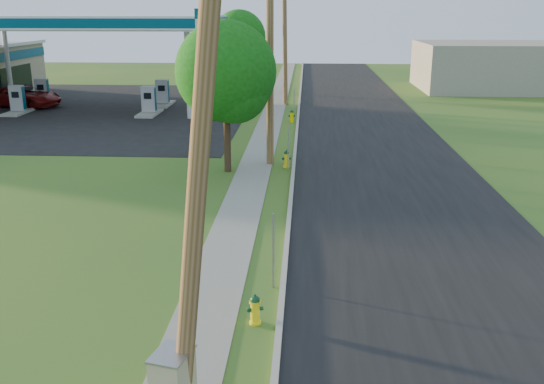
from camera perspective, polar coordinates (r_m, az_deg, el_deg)
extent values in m
plane|color=#2F5D24|center=(12.11, -2.25, -17.61)|extent=(140.00, 140.00, 0.00)
cube|color=black|center=(21.36, 12.46, -2.21)|extent=(8.00, 120.00, 0.02)
cube|color=#9E9B91|center=(21.05, 1.67, -1.89)|extent=(0.15, 120.00, 0.15)
cube|color=gray|center=(21.19, -3.07, -1.96)|extent=(1.50, 120.00, 0.03)
cube|color=black|center=(45.76, -18.79, 7.42)|extent=(26.00, 28.00, 0.02)
cylinder|color=brown|center=(9.31, -6.85, 3.70)|extent=(1.31, 0.32, 9.48)
cylinder|color=brown|center=(27.04, -0.20, 12.76)|extent=(0.32, 0.32, 9.80)
cylinder|color=brown|center=(45.00, 1.22, 14.22)|extent=(0.49, 0.32, 9.50)
cube|color=gray|center=(15.31, 0.13, -5.59)|extent=(0.05, 0.04, 2.00)
cube|color=gray|center=(26.59, 1.52, 4.18)|extent=(0.05, 0.04, 2.00)
cube|color=gray|center=(38.58, 2.09, 8.17)|extent=(0.05, 0.04, 2.00)
cylinder|color=silver|center=(50.69, -23.59, 10.89)|extent=(0.36, 0.36, 5.50)
cylinder|color=silver|center=(39.56, -7.87, 10.80)|extent=(0.36, 0.36, 5.50)
cylinder|color=silver|center=(46.03, -6.30, 11.69)|extent=(0.36, 0.36, 5.50)
cube|color=silver|center=(44.54, -17.06, 15.03)|extent=(18.00, 9.00, 0.90)
cube|color=#00425A|center=(44.54, -17.06, 15.03)|extent=(18.15, 9.15, 0.63)
cube|color=silver|center=(44.55, -17.02, 14.63)|extent=(18.18, 9.18, 0.10)
cube|color=#9E9B91|center=(44.95, -22.71, 6.95)|extent=(1.20, 3.20, 0.18)
cube|color=#9EA0A3|center=(44.82, -22.85, 8.16)|extent=(0.90, 0.50, 1.70)
cube|color=#00425A|center=(44.82, -22.85, 8.16)|extent=(0.94, 0.40, 1.50)
cube|color=black|center=(44.55, -23.03, 8.42)|extent=(0.50, 0.02, 0.40)
cube|color=#9E9B91|center=(41.84, -11.45, 7.27)|extent=(1.20, 3.20, 0.18)
cube|color=#9EA0A3|center=(41.69, -11.53, 8.57)|extent=(0.90, 0.50, 1.70)
cube|color=#00425A|center=(41.69, -11.53, 8.57)|extent=(0.94, 0.40, 1.50)
cube|color=black|center=(41.40, -11.64, 8.85)|extent=(0.50, 0.02, 0.40)
cube|color=#9E9B91|center=(48.54, -20.70, 7.82)|extent=(1.20, 3.20, 0.18)
cube|color=#9EA0A3|center=(48.42, -20.82, 8.94)|extent=(0.90, 0.50, 1.70)
cube|color=#00425A|center=(48.42, -20.82, 8.94)|extent=(0.94, 0.40, 1.50)
cube|color=black|center=(48.14, -20.98, 9.18)|extent=(0.50, 0.02, 0.40)
cube|color=#9E9B91|center=(45.67, -10.21, 8.13)|extent=(1.20, 3.20, 0.18)
cube|color=#9EA0A3|center=(45.54, -10.27, 9.32)|extent=(0.90, 0.50, 1.70)
cube|color=#00425A|center=(45.54, -10.27, 9.32)|extent=(0.94, 0.40, 1.50)
cube|color=black|center=(45.25, -10.37, 9.59)|extent=(0.50, 0.02, 0.40)
cylinder|color=gray|center=(33.18, -6.44, 9.26)|extent=(0.24, 0.24, 5.00)
cube|color=silver|center=(32.91, -6.63, 14.96)|extent=(0.30, 2.00, 2.00)
cube|color=#00425A|center=(32.89, -6.68, 16.35)|extent=(0.34, 2.04, 0.50)
cube|color=gray|center=(57.70, 20.75, 11.02)|extent=(14.00, 10.00, 4.00)
cylinder|color=#352717|center=(26.27, -4.24, 5.46)|extent=(0.30, 0.30, 3.33)
sphere|color=#10510C|center=(25.88, -4.37, 11.24)|extent=(4.26, 4.26, 4.26)
sphere|color=#10510C|center=(25.60, -3.53, 9.70)|extent=(2.93, 2.93, 2.93)
cylinder|color=#352717|center=(52.80, -3.07, 11.34)|extent=(0.30, 0.30, 3.50)
sphere|color=#10510C|center=(52.60, -3.12, 14.37)|extent=(4.48, 4.48, 4.48)
sphere|color=#10510C|center=(52.30, -2.69, 13.60)|extent=(3.08, 3.08, 3.08)
cylinder|color=yellow|center=(14.06, -1.59, -12.16)|extent=(0.27, 0.27, 0.06)
cylinder|color=yellow|center=(13.93, -1.60, -11.22)|extent=(0.21, 0.21, 0.58)
cylinder|color=yellow|center=(13.82, -1.61, -10.29)|extent=(0.27, 0.27, 0.04)
sphere|color=#103D1E|center=(13.80, -1.61, -10.15)|extent=(0.22, 0.22, 0.22)
cylinder|color=#103D1E|center=(13.75, -1.61, -9.72)|extent=(0.05, 0.05, 0.06)
cylinder|color=#103D1E|center=(13.78, -1.54, -11.20)|extent=(0.13, 0.13, 0.11)
cylinder|color=#103D1E|center=(13.88, -2.17, -10.97)|extent=(0.11, 0.10, 0.09)
cylinder|color=#103D1E|center=(13.91, -1.03, -10.90)|extent=(0.11, 0.10, 0.09)
cylinder|color=yellow|center=(27.24, 1.38, 2.40)|extent=(0.31, 0.31, 0.07)
cylinder|color=yellow|center=(27.17, 1.38, 3.00)|extent=(0.24, 0.24, 0.65)
cylinder|color=yellow|center=(27.10, 1.39, 3.58)|extent=(0.31, 0.31, 0.04)
sphere|color=#0D381F|center=(27.09, 1.39, 3.67)|extent=(0.25, 0.25, 0.25)
cylinder|color=#0D381F|center=(27.06, 1.39, 3.94)|extent=(0.05, 0.05, 0.07)
cylinder|color=#0D381F|center=(27.00, 1.38, 3.10)|extent=(0.12, 0.13, 0.12)
cylinder|color=#0D381F|center=(27.15, 1.06, 3.18)|extent=(0.11, 0.10, 0.10)
cylinder|color=#0D381F|center=(27.15, 1.71, 3.17)|extent=(0.11, 0.10, 0.10)
cylinder|color=#FFE500|center=(38.27, 1.87, 6.63)|extent=(0.30, 0.30, 0.06)
cylinder|color=#FFE500|center=(38.22, 1.88, 7.05)|extent=(0.23, 0.23, 0.64)
cylinder|color=#FFE500|center=(38.17, 1.88, 7.46)|extent=(0.30, 0.30, 0.04)
sphere|color=#053D1F|center=(38.17, 1.88, 7.52)|extent=(0.24, 0.24, 0.24)
cylinder|color=#053D1F|center=(38.15, 1.88, 7.71)|extent=(0.05, 0.05, 0.06)
cylinder|color=#053D1F|center=(38.06, 1.85, 7.14)|extent=(0.13, 0.14, 0.12)
cylinder|color=#053D1F|center=(38.22, 1.65, 7.18)|extent=(0.12, 0.11, 0.10)
cylinder|color=#053D1F|center=(38.19, 2.10, 7.17)|extent=(0.12, 0.11, 0.10)
cube|color=gray|center=(10.65, -9.44, -14.78)|extent=(0.76, 0.89, 0.04)
imported|color=maroon|center=(47.66, -22.31, 8.32)|extent=(5.95, 3.84, 1.52)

